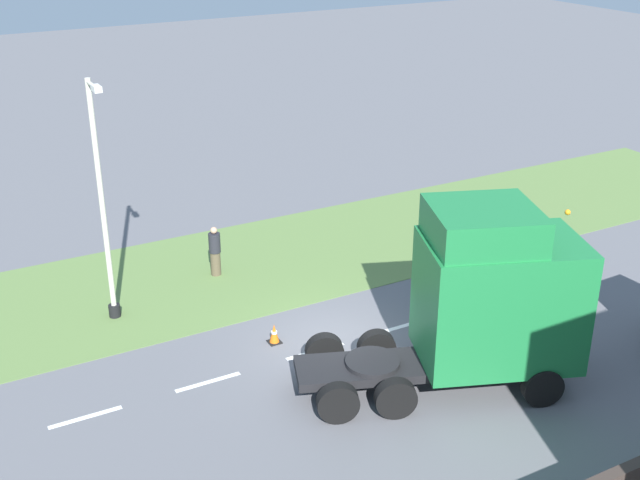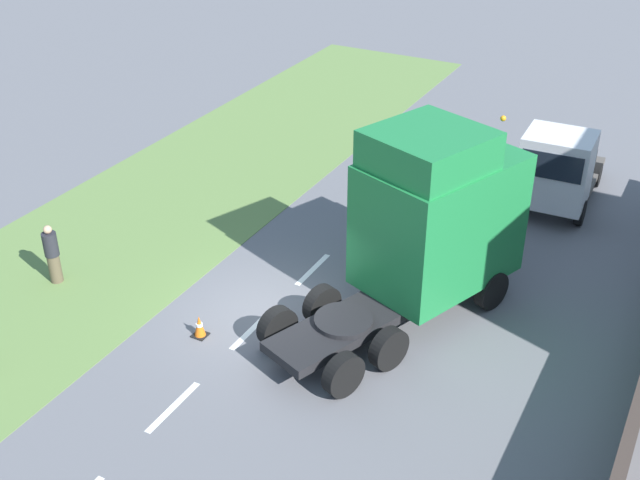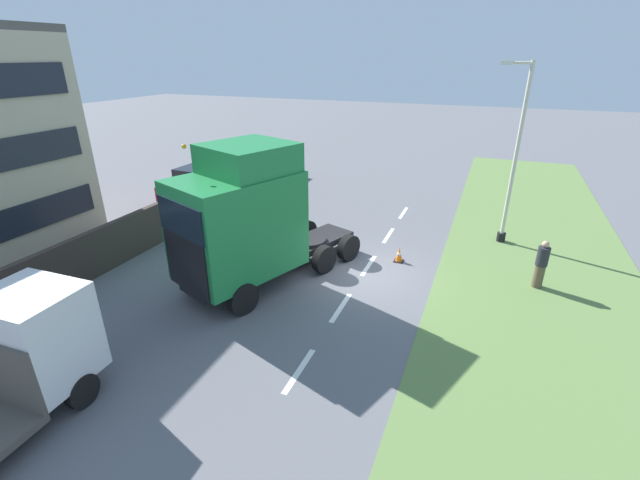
{
  "view_description": "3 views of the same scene",
  "coord_description": "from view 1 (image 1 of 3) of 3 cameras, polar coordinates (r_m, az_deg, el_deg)",
  "views": [
    {
      "loc": [
        16.99,
        -9.81,
        11.88
      ],
      "look_at": [
        -0.98,
        -0.02,
        2.89
      ],
      "focal_mm": 45.0,
      "sensor_mm": 36.0,
      "label": 1
    },
    {
      "loc": [
        9.12,
        -14.13,
        11.96
      ],
      "look_at": [
        0.85,
        1.33,
        1.79
      ],
      "focal_mm": 45.0,
      "sensor_mm": 36.0,
      "label": 2
    },
    {
      "loc": [
        -3.75,
        13.57,
        7.44
      ],
      "look_at": [
        1.21,
        1.28,
        1.67
      ],
      "focal_mm": 24.0,
      "sensor_mm": 36.0,
      "label": 3
    }
  ],
  "objects": [
    {
      "name": "lorry_cab",
      "position": [
        20.56,
        11.93,
        -4.07
      ],
      "size": [
        4.83,
        7.35,
        5.06
      ],
      "rotation": [
        0.0,
        0.0,
        -0.36
      ],
      "color": "black",
      "rests_on": "ground"
    },
    {
      "name": "lamp_post",
      "position": [
        23.69,
        -15.11,
        1.68
      ],
      "size": [
        1.3,
        0.35,
        7.25
      ],
      "color": "black",
      "rests_on": "ground"
    },
    {
      "name": "ground_plane",
      "position": [
        22.94,
        1.22,
        -7.48
      ],
      "size": [
        120.0,
        120.0,
        0.0
      ],
      "primitive_type": "plane",
      "color": "slate",
      "rests_on": "ground"
    },
    {
      "name": "traffic_cone_lead",
      "position": [
        22.95,
        -3.28,
        -6.67
      ],
      "size": [
        0.36,
        0.36,
        0.58
      ],
      "color": "black",
      "rests_on": "ground"
    },
    {
      "name": "lane_markings",
      "position": [
        22.64,
        -0.33,
        -7.91
      ],
      "size": [
        0.16,
        14.6,
        0.0
      ],
      "color": "white",
      "rests_on": "ground"
    },
    {
      "name": "grass_verge",
      "position": [
        27.67,
        -4.95,
        -1.78
      ],
      "size": [
        7.0,
        44.0,
        0.01
      ],
      "color": "#607F42",
      "rests_on": "ground"
    },
    {
      "name": "pedestrian",
      "position": [
        26.76,
        -7.48,
        -0.83
      ],
      "size": [
        0.39,
        0.39,
        1.73
      ],
      "color": "brown",
      "rests_on": "ground"
    }
  ]
}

